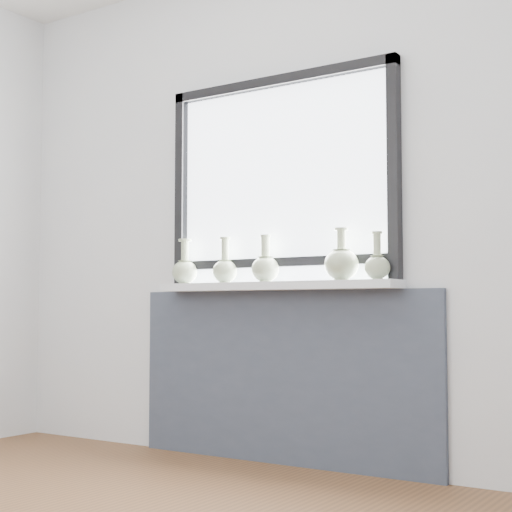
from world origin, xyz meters
The scene contains 9 objects.
back_wall centered at (0.00, 1.81, 1.30)m, with size 3.60×0.02×2.60m, color silver.
apron_panel centered at (0.00, 1.78, 0.43)m, with size 1.70×0.03×0.86m, color #3C4455.
windowsill centered at (0.00, 1.71, 0.88)m, with size 1.32×0.18×0.04m, color white.
window centered at (0.00, 1.77, 1.44)m, with size 1.30×0.06×1.05m.
vase_a centered at (-0.56, 1.71, 0.98)m, with size 0.14×0.14×0.24m.
vase_b centered at (-0.30, 1.72, 0.97)m, with size 0.13×0.13×0.24m.
vase_c centered at (-0.05, 1.71, 0.98)m, with size 0.14×0.14×0.24m.
vase_d centered at (0.38, 1.70, 0.98)m, with size 0.16×0.16×0.25m.
vase_e centered at (0.56, 1.70, 0.97)m, with size 0.12×0.12×0.22m.
Camera 1 is at (2.05, -1.58, 0.77)m, focal length 55.00 mm.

